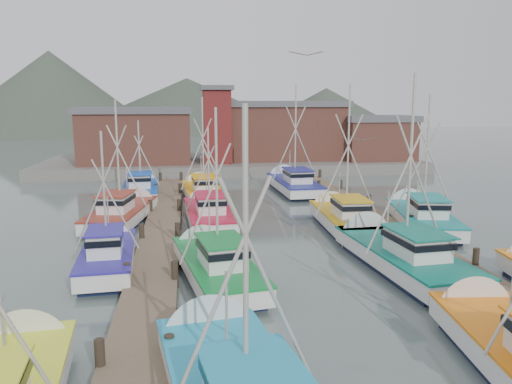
{
  "coord_description": "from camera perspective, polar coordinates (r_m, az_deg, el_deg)",
  "views": [
    {
      "loc": [
        -5.34,
        -22.89,
        7.94
      ],
      "look_at": [
        -1.28,
        6.45,
        2.6
      ],
      "focal_mm": 35.0,
      "sensor_mm": 36.0,
      "label": 1
    }
  ],
  "objects": [
    {
      "name": "boat_9",
      "position": [
        32.29,
        9.89,
        -2.92
      ],
      "size": [
        3.9,
        9.06,
        9.8
      ],
      "rotation": [
        0.0,
        0.0,
        -0.03
      ],
      "color": "#101836",
      "rests_on": "ground"
    },
    {
      "name": "gull_near",
      "position": [
        23.02,
        5.74,
        15.42
      ],
      "size": [
        1.55,
        0.65,
        0.24
      ],
      "rotation": [
        0.0,
        0.0,
        -0.23
      ],
      "color": "gray",
      "rests_on": "ground"
    },
    {
      "name": "boat_4",
      "position": [
        22.98,
        -4.77,
        -8.24
      ],
      "size": [
        4.08,
        9.06,
        8.46
      ],
      "rotation": [
        0.0,
        0.0,
        0.17
      ],
      "color": "#101836",
      "rests_on": "ground"
    },
    {
      "name": "quay",
      "position": [
        60.58,
        -2.76,
        3.25
      ],
      "size": [
        44.0,
        16.0,
        1.2
      ],
      "primitive_type": "cube",
      "color": "gray",
      "rests_on": "ground"
    },
    {
      "name": "lookout_tower",
      "position": [
        56.04,
        -4.49,
        7.75
      ],
      "size": [
        3.6,
        3.6,
        8.5
      ],
      "color": "maroon",
      "rests_on": "quay"
    },
    {
      "name": "boat_12",
      "position": [
        41.13,
        -6.08,
        -0.0
      ],
      "size": [
        3.71,
        9.54,
        9.17
      ],
      "rotation": [
        0.0,
        0.0,
        0.07
      ],
      "color": "#101836",
      "rests_on": "ground"
    },
    {
      "name": "gull_far",
      "position": [
        25.38,
        12.23,
        5.94
      ],
      "size": [
        1.53,
        0.66,
        0.24
      ],
      "rotation": [
        0.0,
        0.0,
        -0.44
      ],
      "color": "gray",
      "rests_on": "ground"
    },
    {
      "name": "dock_right",
      "position": [
        30.62,
        16.24,
        -4.82
      ],
      "size": [
        2.3,
        46.0,
        1.5
      ],
      "color": "brown",
      "rests_on": "ground"
    },
    {
      "name": "boat_5",
      "position": [
        25.43,
        15.81,
        -6.76
      ],
      "size": [
        4.09,
        10.21,
        10.14
      ],
      "rotation": [
        0.0,
        0.0,
        0.09
      ],
      "color": "#101836",
      "rests_on": "ground"
    },
    {
      "name": "boat_10",
      "position": [
        34.58,
        -14.87,
        -2.24
      ],
      "size": [
        4.26,
        9.45,
        8.89
      ],
      "rotation": [
        0.0,
        0.0,
        -0.17
      ],
      "color": "#101836",
      "rests_on": "ground"
    },
    {
      "name": "shed_right",
      "position": [
        61.26,
        13.62,
        6.1
      ],
      "size": [
        8.48,
        6.36,
        5.2
      ],
      "color": "brown",
      "rests_on": "quay"
    },
    {
      "name": "dock_left",
      "position": [
        28.07,
        -11.01,
        -5.96
      ],
      "size": [
        2.3,
        46.0,
        1.5
      ],
      "color": "brown",
      "rests_on": "ground"
    },
    {
      "name": "boat_8",
      "position": [
        33.26,
        -5.48,
        -2.45
      ],
      "size": [
        3.25,
        9.06,
        7.16
      ],
      "rotation": [
        0.0,
        0.0,
        0.06
      ],
      "color": "#101836",
      "rests_on": "ground"
    },
    {
      "name": "boat_11",
      "position": [
        33.97,
        18.23,
        -2.64
      ],
      "size": [
        4.76,
        9.84,
        9.27
      ],
      "rotation": [
        0.0,
        0.0,
        -0.2
      ],
      "color": "#101836",
      "rests_on": "ground"
    },
    {
      "name": "shed_left",
      "position": [
        58.28,
        -13.51,
        6.4
      ],
      "size": [
        12.72,
        8.48,
        6.2
      ],
      "color": "brown",
      "rests_on": "quay"
    },
    {
      "name": "boat_6",
      "position": [
        25.33,
        -16.49,
        -6.88
      ],
      "size": [
        2.97,
        7.84,
        7.22
      ],
      "rotation": [
        0.0,
        0.0,
        0.07
      ],
      "color": "#101836",
      "rests_on": "ground"
    },
    {
      "name": "boat_13",
      "position": [
        45.14,
        4.2,
        0.95
      ],
      "size": [
        4.19,
        10.14,
        10.38
      ],
      "rotation": [
        0.0,
        0.0,
        0.04
      ],
      "color": "#101836",
      "rests_on": "ground"
    },
    {
      "name": "ground",
      "position": [
        24.81,
        5.04,
        -8.49
      ],
      "size": [
        260.0,
        260.0,
        0.0
      ],
      "primitive_type": "plane",
      "color": "#475551",
      "rests_on": "ground"
    },
    {
      "name": "boat_14",
      "position": [
        43.56,
        -12.99,
        0.36
      ],
      "size": [
        3.27,
        9.13,
        7.23
      ],
      "rotation": [
        0.0,
        0.0,
        0.05
      ],
      "color": "#101836",
      "rests_on": "ground"
    },
    {
      "name": "distant_hills",
      "position": [
        145.88,
        -10.85,
        6.92
      ],
      "size": [
        175.0,
        140.0,
        42.0
      ],
      "color": "#434D40",
      "rests_on": "ground"
    },
    {
      "name": "shed_center",
      "position": [
        61.04,
        2.87,
        7.16
      ],
      "size": [
        14.84,
        9.54,
        6.9
      ],
      "color": "brown",
      "rests_on": "quay"
    }
  ]
}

